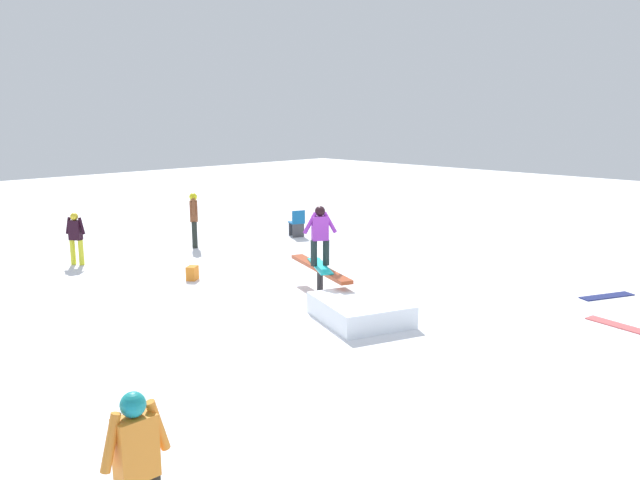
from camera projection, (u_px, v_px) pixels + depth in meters
The scene contains 11 objects.
ground_plane at pixel (320, 295), 13.85m from camera, with size 60.00×60.00×0.00m, color white.
rail_feature at pixel (320, 271), 13.74m from camera, with size 2.59×1.18×0.65m.
snow_kicker_ramp at pixel (360, 310), 12.13m from camera, with size 1.80×1.50×0.43m, color white.
main_rider_on_rail at pixel (320, 237), 13.59m from camera, with size 1.41×1.05×1.35m.
bystander_black at pixel (76, 236), 16.47m from camera, with size 0.52×0.38×1.40m.
bystander_brown at pixel (194, 217), 18.63m from camera, with size 0.60×0.45×1.64m.
bystander_orange at pixel (137, 464), 5.59m from camera, with size 0.23×0.68×1.58m.
loose_snowboard_coral at pixel (622, 326), 11.78m from camera, with size 1.37×0.28×0.02m, color #E35B5C.
loose_snowboard_navy at pixel (607, 296), 13.73m from camera, with size 1.32×0.28×0.02m, color navy.
folding_chair at pixel (297, 224), 20.33m from camera, with size 0.57×0.57×0.88m.
backpack_on_snow at pixel (192, 273), 15.08m from camera, with size 0.30×0.22×0.34m, color orange.
Camera 1 is at (-9.47, 9.37, 3.98)m, focal length 35.00 mm.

